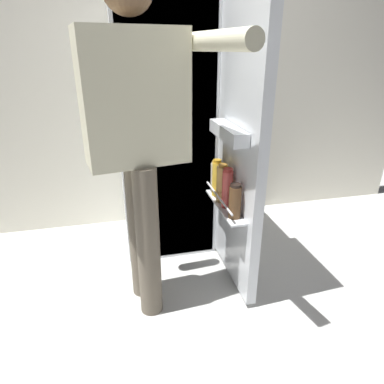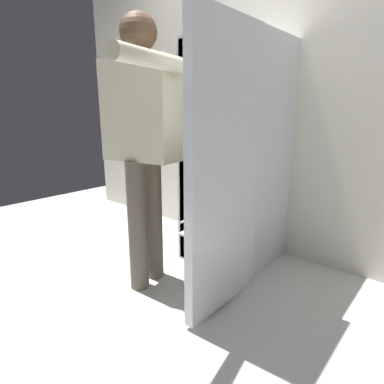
{
  "view_description": "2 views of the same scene",
  "coord_description": "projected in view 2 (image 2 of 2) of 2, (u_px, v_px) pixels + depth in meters",
  "views": [
    {
      "loc": [
        -0.33,
        -1.71,
        1.34
      ],
      "look_at": [
        0.05,
        -0.09,
        0.63
      ],
      "focal_mm": 31.4,
      "sensor_mm": 36.0,
      "label": 1
    },
    {
      "loc": [
        1.28,
        -1.42,
        1.13
      ],
      "look_at": [
        0.05,
        0.01,
        0.65
      ],
      "focal_mm": 29.36,
      "sensor_mm": 36.0,
      "label": 2
    }
  ],
  "objects": [
    {
      "name": "ground_plane",
      "position": [
        186.0,
        283.0,
        2.13
      ],
      "size": [
        5.81,
        5.81,
        0.0
      ],
      "primitive_type": "plane",
      "color": "silver"
    },
    {
      "name": "kitchen_wall",
      "position": [
        263.0,
        91.0,
        2.49
      ],
      "size": [
        4.4,
        0.1,
        2.59
      ],
      "primitive_type": "cube",
      "color": "silver",
      "rests_on": "ground_plane"
    },
    {
      "name": "refrigerator",
      "position": [
        235.0,
        157.0,
        2.28
      ],
      "size": [
        0.66,
        1.23,
        1.62
      ],
      "color": "silver",
      "rests_on": "ground_plane"
    },
    {
      "name": "person",
      "position": [
        143.0,
        131.0,
        1.91
      ],
      "size": [
        0.66,
        0.73,
        1.68
      ],
      "color": "#665B4C",
      "rests_on": "ground_plane"
    }
  ]
}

